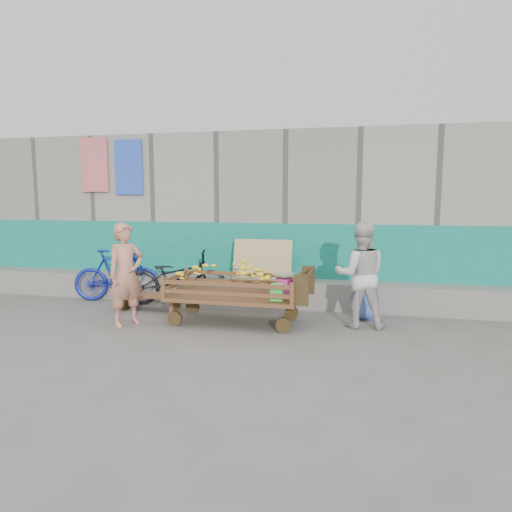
% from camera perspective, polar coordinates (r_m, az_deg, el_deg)
% --- Properties ---
extents(ground, '(80.00, 80.00, 0.00)m').
position_cam_1_polar(ground, '(5.87, -6.87, -11.11)').
color(ground, '#58554F').
rests_on(ground, ground).
extents(building_wall, '(12.00, 3.50, 3.00)m').
position_cam_1_polar(building_wall, '(9.48, 1.38, 5.04)').
color(building_wall, gray).
rests_on(building_wall, ground).
extents(banana_cart, '(2.09, 0.96, 0.89)m').
position_cam_1_polar(banana_cart, '(6.73, -3.02, -3.33)').
color(banana_cart, brown).
rests_on(banana_cart, ground).
extents(bench, '(1.12, 0.34, 0.28)m').
position_cam_1_polar(bench, '(7.72, -13.19, -5.15)').
color(bench, brown).
rests_on(bench, ground).
extents(vendor_man, '(0.60, 0.65, 1.49)m').
position_cam_1_polar(vendor_man, '(6.85, -15.93, -2.23)').
color(vendor_man, '#BA775F').
rests_on(vendor_man, ground).
extents(woman, '(0.79, 0.64, 1.51)m').
position_cam_1_polar(woman, '(6.65, 12.92, -2.32)').
color(woman, silver).
rests_on(woman, ground).
extents(child, '(0.44, 0.29, 0.90)m').
position_cam_1_polar(child, '(7.10, 13.47, -4.25)').
color(child, '#3E5BAC').
rests_on(child, ground).
extents(bicycle_dark, '(1.88, 1.10, 0.93)m').
position_cam_1_polar(bicycle_dark, '(8.03, -9.94, -2.68)').
color(bicycle_dark, black).
rests_on(bicycle_dark, ground).
extents(bicycle_blue, '(1.61, 0.82, 0.93)m').
position_cam_1_polar(bicycle_blue, '(8.53, -16.92, -2.31)').
color(bicycle_blue, '#142298').
rests_on(bicycle_blue, ground).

